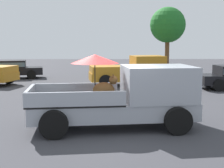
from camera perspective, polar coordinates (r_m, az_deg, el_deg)
ground_plane at (r=9.71m, az=0.20°, el=-7.97°), size 80.00×80.00×0.00m
pickup_truck_main at (r=9.57m, az=2.87°, el=-2.12°), size 5.23×2.70×2.25m
pickup_truck_red at (r=19.14m, az=3.72°, el=2.44°), size 5.04×2.81×1.80m
parked_sedan_far at (r=23.78m, az=-18.03°, el=2.78°), size 4.59×2.69×1.33m
tree_by_lot at (r=23.35m, az=10.25°, el=10.61°), size 2.60×2.60×5.20m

